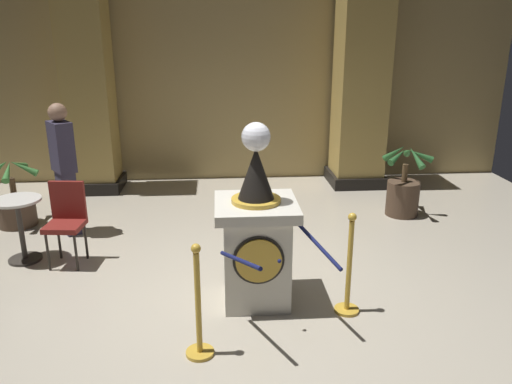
% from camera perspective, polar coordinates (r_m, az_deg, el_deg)
% --- Properties ---
extents(ground_plane, '(10.09, 10.09, 0.00)m').
position_cam_1_polar(ground_plane, '(5.39, -2.11, -11.05)').
color(ground_plane, '#B2A893').
extents(back_wall, '(10.09, 0.16, 3.82)m').
position_cam_1_polar(back_wall, '(9.03, -3.39, 13.48)').
color(back_wall, tan).
rests_on(back_wall, ground_plane).
extents(pedestal_clock, '(0.79, 0.79, 1.81)m').
position_cam_1_polar(pedestal_clock, '(4.92, 0.00, -5.12)').
color(pedestal_clock, beige).
rests_on(pedestal_clock, ground_plane).
extents(stanchion_near, '(0.24, 0.24, 1.01)m').
position_cam_1_polar(stanchion_near, '(4.29, -6.52, -13.94)').
color(stanchion_near, gold).
rests_on(stanchion_near, ground_plane).
extents(stanchion_far, '(0.24, 0.24, 1.02)m').
position_cam_1_polar(stanchion_far, '(4.93, 10.43, -9.59)').
color(stanchion_far, gold).
rests_on(stanchion_far, ground_plane).
extents(velvet_rope, '(1.02, 1.01, 0.22)m').
position_cam_1_polar(velvet_rope, '(4.36, 2.70, -6.78)').
color(velvet_rope, '#141947').
extents(column_left, '(0.87, 0.87, 3.67)m').
position_cam_1_polar(column_left, '(8.71, -18.52, 11.86)').
color(column_left, black).
rests_on(column_left, ground_plane).
extents(column_right, '(0.96, 0.96, 3.67)m').
position_cam_1_polar(column_right, '(8.79, 11.80, 12.44)').
color(column_right, black).
rests_on(column_right, ground_plane).
extents(potted_palm_left, '(0.71, 0.74, 0.97)m').
position_cam_1_polar(potted_palm_left, '(7.71, -25.57, -1.35)').
color(potted_palm_left, '#4C3828').
rests_on(potted_palm_left, ground_plane).
extents(potted_palm_right, '(0.72, 0.70, 1.08)m').
position_cam_1_polar(potted_palm_right, '(7.64, 16.32, 0.01)').
color(potted_palm_right, '#4C3828').
rests_on(potted_palm_right, ground_plane).
extents(bystander_guest, '(0.39, 0.42, 1.74)m').
position_cam_1_polar(bystander_guest, '(6.96, -20.92, 2.78)').
color(bystander_guest, '#383347').
rests_on(bystander_guest, ground_plane).
extents(cafe_table, '(0.54, 0.54, 0.77)m').
position_cam_1_polar(cafe_table, '(6.44, -25.18, -3.08)').
color(cafe_table, '#332D28').
rests_on(cafe_table, ground_plane).
extents(cafe_chair_red, '(0.44, 0.44, 0.96)m').
position_cam_1_polar(cafe_chair_red, '(6.17, -20.67, -2.55)').
color(cafe_chair_red, black).
rests_on(cafe_chair_red, ground_plane).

